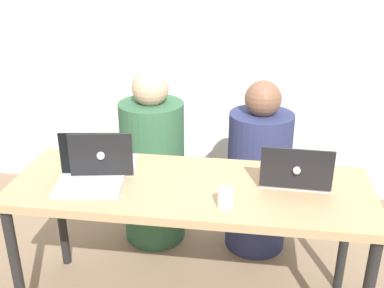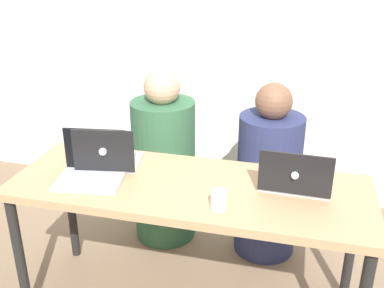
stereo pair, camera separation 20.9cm
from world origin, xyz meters
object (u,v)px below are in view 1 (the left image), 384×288
at_px(person_on_left, 153,167).
at_px(person_on_right, 258,177).
at_px(laptop_back_right, 295,176).
at_px(water_glass_right, 225,199).
at_px(laptop_front_left, 90,174).
at_px(laptop_back_left, 105,162).

distance_m(person_on_left, person_on_right, 0.65).
relative_size(laptop_back_right, water_glass_right, 3.84).
bearing_deg(laptop_front_left, laptop_back_left, 70.88).
bearing_deg(person_on_left, person_on_right, -173.38).
distance_m(person_on_right, laptop_back_left, 0.98).
bearing_deg(laptop_back_right, laptop_front_left, 9.49).
xyz_separation_m(person_on_right, laptop_back_left, (-0.76, -0.54, 0.30)).
bearing_deg(water_glass_right, laptop_back_right, 39.38).
relative_size(laptop_back_left, water_glass_right, 3.95).
bearing_deg(water_glass_right, person_on_left, 122.21).
relative_size(person_on_right, laptop_back_right, 3.29).
distance_m(laptop_back_left, water_glass_right, 0.67).
bearing_deg(person_on_right, laptop_back_right, 104.27).
relative_size(person_on_left, laptop_back_right, 3.42).
distance_m(person_on_left, laptop_back_right, 1.02).
xyz_separation_m(person_on_right, water_glass_right, (-0.15, -0.80, 0.29)).
relative_size(person_on_left, laptop_back_left, 3.33).
bearing_deg(water_glass_right, laptop_back_left, 157.17).
xyz_separation_m(laptop_back_right, water_glass_right, (-0.30, -0.25, -0.01)).
bearing_deg(person_on_left, laptop_back_right, 152.37).
height_order(laptop_back_left, laptop_back_right, laptop_back_left).
relative_size(laptop_front_left, laptop_back_right, 1.03).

